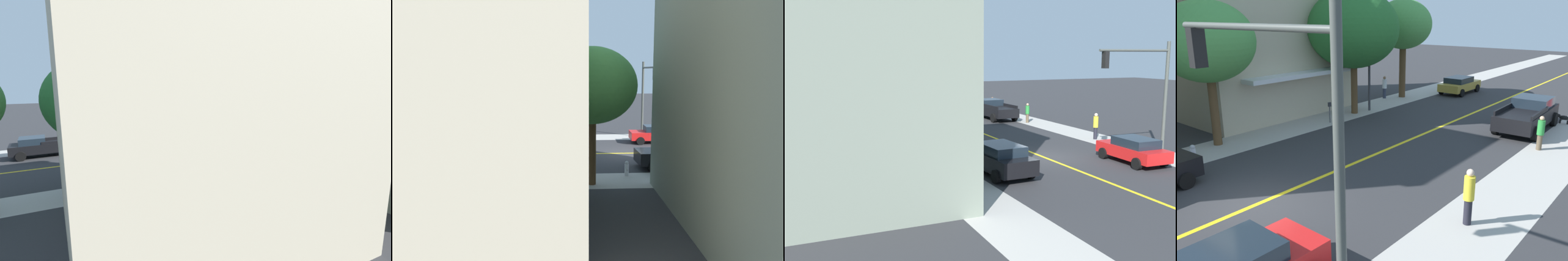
% 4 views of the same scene
% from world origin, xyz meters
% --- Properties ---
extents(ground_plane, '(140.00, 140.00, 0.00)m').
position_xyz_m(ground_plane, '(0.00, 0.00, 0.00)').
color(ground_plane, '#2D2D30').
extents(sidewalk_left, '(2.81, 126.00, 0.01)m').
position_xyz_m(sidewalk_left, '(-6.60, 0.00, 0.00)').
color(sidewalk_left, '#ADA8A0').
rests_on(sidewalk_left, ground).
extents(sidewalk_right, '(2.81, 126.00, 0.01)m').
position_xyz_m(sidewalk_right, '(6.60, 0.00, 0.00)').
color(sidewalk_right, '#ADA8A0').
rests_on(sidewalk_right, ground).
extents(road_centerline_stripe, '(0.20, 126.00, 0.00)m').
position_xyz_m(road_centerline_stripe, '(0.00, 0.00, 0.00)').
color(road_centerline_stripe, yellow).
rests_on(road_centerline_stripe, ground).
extents(pale_office_building, '(12.11, 7.70, 11.74)m').
position_xyz_m(pale_office_building, '(-13.10, -3.90, 5.89)').
color(pale_office_building, gray).
rests_on(pale_office_building, ground).
extents(brick_apartment_block, '(11.64, 11.08, 11.12)m').
position_xyz_m(brick_apartment_block, '(-13.09, 9.08, 5.57)').
color(brick_apartment_block, beige).
rests_on(brick_apartment_block, ground).
extents(street_tree_left_near, '(5.85, 5.85, 7.98)m').
position_xyz_m(street_tree_left_near, '(-6.20, 12.29, 5.48)').
color(street_tree_left_near, brown).
rests_on(street_tree_left_near, ground).
extents(street_tree_left_far, '(4.56, 4.56, 7.07)m').
position_xyz_m(street_tree_left_far, '(-7.16, 2.86, 5.10)').
color(street_tree_left_far, brown).
rests_on(street_tree_left_far, ground).
extents(fire_hydrant, '(0.44, 0.24, 0.83)m').
position_xyz_m(fire_hydrant, '(-5.65, 0.78, 0.41)').
color(fire_hydrant, silver).
rests_on(fire_hydrant, ground).
extents(parking_meter, '(0.12, 0.18, 1.27)m').
position_xyz_m(parking_meter, '(-5.76, 9.50, 0.84)').
color(parking_meter, '#4C4C51').
rests_on(parking_meter, ground).
extents(traffic_light_mast, '(4.90, 0.32, 6.65)m').
position_xyz_m(traffic_light_mast, '(5.09, -2.57, 4.40)').
color(traffic_light_mast, '#474C47').
rests_on(traffic_light_mast, ground).
extents(street_lamp, '(0.70, 0.36, 6.12)m').
position_xyz_m(street_lamp, '(-5.94, 13.54, 3.81)').
color(street_lamp, '#38383D').
rests_on(street_lamp, ground).
extents(red_sedan_right_curb, '(2.08, 4.24, 1.42)m').
position_xyz_m(red_sedan_right_curb, '(3.79, -3.20, 0.76)').
color(red_sedan_right_curb, red).
rests_on(red_sedan_right_curb, ground).
extents(black_sedan_left_curb, '(2.27, 4.61, 1.56)m').
position_xyz_m(black_sedan_left_curb, '(-4.04, -2.40, 0.82)').
color(black_sedan_left_curb, black).
rests_on(black_sedan_left_curb, ground).
extents(black_pickup_truck, '(2.50, 5.61, 1.76)m').
position_xyz_m(black_pickup_truck, '(4.11, 15.53, 0.90)').
color(black_pickup_truck, black).
rests_on(black_pickup_truck, ground).
extents(pedestrian_yellow_shirt, '(0.34, 0.34, 1.85)m').
position_xyz_m(pedestrian_yellow_shirt, '(6.31, 3.39, 0.99)').
color(pedestrian_yellow_shirt, black).
rests_on(pedestrian_yellow_shirt, ground).
extents(pedestrian_green_shirt, '(0.34, 0.34, 1.70)m').
position_xyz_m(pedestrian_green_shirt, '(5.81, 12.23, 0.90)').
color(pedestrian_green_shirt, brown).
rests_on(pedestrian_green_shirt, ground).
extents(small_dog, '(0.75, 0.30, 0.56)m').
position_xyz_m(small_dog, '(5.42, 18.15, 0.37)').
color(small_dog, black).
rests_on(small_dog, ground).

